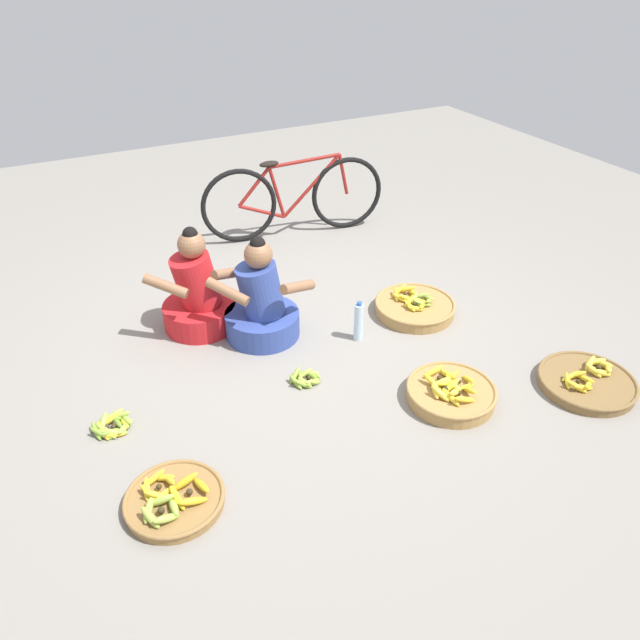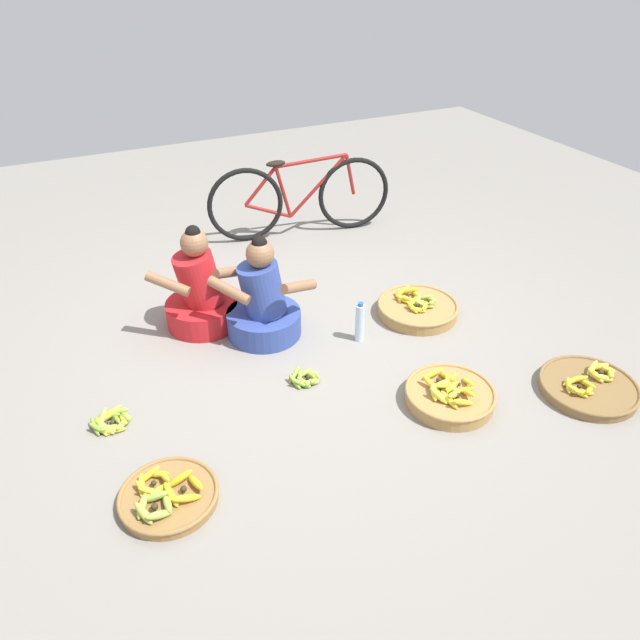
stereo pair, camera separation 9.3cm
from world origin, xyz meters
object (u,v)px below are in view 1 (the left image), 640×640
object	(u,v)px
vendor_woman_front	(261,306)
banana_basket_mid_left	(451,393)
banana_basket_near_vendor	(174,499)
banana_basket_front_right	(415,307)
banana_basket_front_center	(587,382)
loose_bananas_back_left	(306,378)
bicycle_leaning	(294,198)
water_bottle	(359,322)
loose_bananas_near_bicycle	(112,425)
vendor_woman_behind	(198,296)

from	to	relation	value
vendor_woman_front	banana_basket_mid_left	xyz separation A→B (m)	(0.74, -1.18, -0.18)
banana_basket_near_vendor	banana_basket_front_right	world-z (taller)	banana_basket_front_right
vendor_woman_front	banana_basket_front_center	world-z (taller)	vendor_woman_front
loose_bananas_back_left	banana_basket_front_center	bearing A→B (deg)	-28.84
bicycle_leaning	loose_bananas_back_left	world-z (taller)	bicycle_leaning
banana_basket_front_center	water_bottle	bearing A→B (deg)	132.16
banana_basket_front_right	water_bottle	size ratio (longest dim) A/B	1.99
water_bottle	loose_bananas_near_bicycle	bearing A→B (deg)	-175.23
vendor_woman_behind	banana_basket_near_vendor	distance (m)	1.65
vendor_woman_behind	bicycle_leaning	distance (m)	1.68
vendor_woman_front	loose_bananas_near_bicycle	world-z (taller)	vendor_woman_front
vendor_woman_front	banana_basket_front_center	size ratio (longest dim) A/B	1.26
banana_basket_near_vendor	loose_bananas_near_bicycle	bearing A→B (deg)	103.24
water_bottle	vendor_woman_front	bearing A→B (deg)	148.24
banana_basket_near_vendor	loose_bananas_near_bicycle	size ratio (longest dim) A/B	1.92
bicycle_leaning	banana_basket_front_right	world-z (taller)	bicycle_leaning
banana_basket_mid_left	banana_basket_front_center	world-z (taller)	banana_basket_mid_left
vendor_woman_front	banana_basket_near_vendor	xyz separation A→B (m)	(-0.98, -1.19, -0.20)
banana_basket_near_vendor	banana_basket_front_right	distance (m)	2.30
banana_basket_front_right	loose_bananas_back_left	distance (m)	1.14
banana_basket_near_vendor	water_bottle	distance (m)	1.77
banana_basket_front_right	loose_bananas_near_bicycle	size ratio (longest dim) A/B	2.27
loose_bananas_back_left	vendor_woman_behind	bearing A→B (deg)	112.72
loose_bananas_near_bicycle	water_bottle	bearing A→B (deg)	4.77
vendor_woman_front	water_bottle	size ratio (longest dim) A/B	2.53
banana_basket_front_center	loose_bananas_near_bicycle	xyz separation A→B (m)	(-2.73, 0.97, -0.01)
loose_bananas_back_left	water_bottle	distance (m)	0.61
vendor_woman_behind	banana_basket_near_vendor	bearing A→B (deg)	-112.64
vendor_woman_front	loose_bananas_near_bicycle	bearing A→B (deg)	-156.52
banana_basket_mid_left	loose_bananas_near_bicycle	xyz separation A→B (m)	(-1.89, 0.68, -0.03)
vendor_woman_front	loose_bananas_back_left	xyz separation A→B (m)	(0.04, -0.62, -0.21)
vendor_woman_behind	banana_basket_front_center	size ratio (longest dim) A/B	1.29
banana_basket_near_vendor	loose_bananas_back_left	bearing A→B (deg)	29.45
banana_basket_mid_left	banana_basket_front_right	distance (m)	1.00
banana_basket_mid_left	loose_bananas_back_left	world-z (taller)	banana_basket_mid_left
banana_basket_near_vendor	banana_basket_front_right	bearing A→B (deg)	24.13
loose_bananas_near_bicycle	vendor_woman_behind	bearing A→B (deg)	45.65
water_bottle	banana_basket_mid_left	bearing A→B (deg)	-78.43
water_bottle	loose_bananas_back_left	bearing A→B (deg)	-153.61
banana_basket_front_center	water_bottle	distance (m)	1.51
bicycle_leaning	vendor_woman_behind	bearing A→B (deg)	-139.03
banana_basket_near_vendor	vendor_woman_behind	bearing A→B (deg)	67.36
bicycle_leaning	loose_bananas_near_bicycle	xyz separation A→B (m)	(-2.06, -1.91, -0.33)
banana_basket_front_right	banana_basket_front_center	xyz separation A→B (m)	(0.46, -1.21, -0.02)
banana_basket_mid_left	loose_bananas_near_bicycle	size ratio (longest dim) A/B	2.08
loose_bananas_near_bicycle	water_bottle	distance (m)	1.73
bicycle_leaning	banana_basket_front_right	distance (m)	1.71
banana_basket_front_center	loose_bananas_near_bicycle	world-z (taller)	banana_basket_front_center
loose_bananas_back_left	bicycle_leaning	bearing A→B (deg)	66.70
bicycle_leaning	banana_basket_near_vendor	bearing A→B (deg)	-126.00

